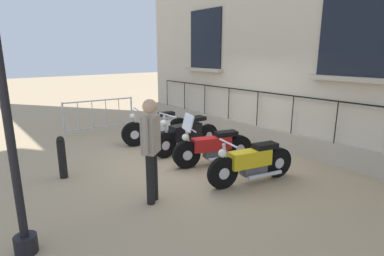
% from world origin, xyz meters
% --- Properties ---
extents(ground_plane, '(60.00, 60.00, 0.00)m').
position_xyz_m(ground_plane, '(0.00, 0.00, 0.00)').
color(ground_plane, tan).
extents(building_facade, '(0.82, 10.56, 7.64)m').
position_xyz_m(building_facade, '(-2.60, 0.00, 3.74)').
color(building_facade, beige).
rests_on(building_facade, ground_plane).
extents(motorcycle_white, '(1.99, 0.72, 1.03)m').
position_xyz_m(motorcycle_white, '(-0.01, -1.75, 0.40)').
color(motorcycle_white, black).
rests_on(motorcycle_white, ground_plane).
extents(motorcycle_black, '(2.03, 0.71, 1.07)m').
position_xyz_m(motorcycle_black, '(-0.16, -0.57, 0.45)').
color(motorcycle_black, black).
rests_on(motorcycle_black, ground_plane).
extents(motorcycle_red, '(1.89, 0.84, 1.21)m').
position_xyz_m(motorcycle_red, '(-0.08, 0.49, 0.40)').
color(motorcycle_red, black).
rests_on(motorcycle_red, ground_plane).
extents(motorcycle_yellow, '(1.90, 0.76, 0.90)m').
position_xyz_m(motorcycle_yellow, '(0.02, 1.71, 0.41)').
color(motorcycle_yellow, black).
rests_on(motorcycle_yellow, ground_plane).
extents(crowd_barrier, '(2.23, 0.26, 1.05)m').
position_xyz_m(crowd_barrier, '(0.72, -4.04, 0.57)').
color(crowd_barrier, '#B7B7BF').
rests_on(crowd_barrier, ground_plane).
extents(bollard, '(0.16, 0.16, 0.88)m').
position_xyz_m(bollard, '(2.83, -0.85, 0.44)').
color(bollard, black).
rests_on(bollard, ground_plane).
extents(pedestrian_standing, '(0.44, 0.40, 1.78)m').
position_xyz_m(pedestrian_standing, '(1.94, 1.18, 1.02)').
color(pedestrian_standing, black).
rests_on(pedestrian_standing, ground_plane).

